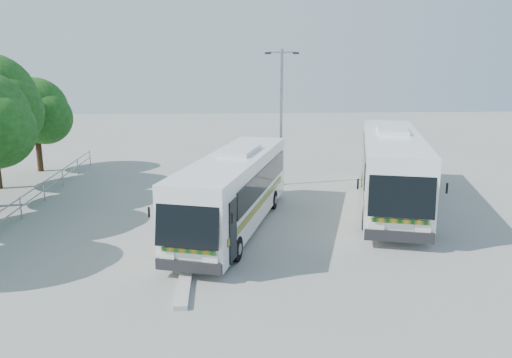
{
  "coord_description": "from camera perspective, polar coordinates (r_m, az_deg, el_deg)",
  "views": [
    {
      "loc": [
        -1.06,
        -18.82,
        6.76
      ],
      "look_at": [
        0.36,
        1.96,
        1.9
      ],
      "focal_mm": 35.0,
      "sensor_mm": 36.0,
      "label": 1
    }
  ],
  "objects": [
    {
      "name": "ground",
      "position": [
        20.03,
        -0.66,
        -6.6
      ],
      "size": [
        100.0,
        100.0,
        0.0
      ],
      "primitive_type": "plane",
      "color": "gray",
      "rests_on": "ground"
    },
    {
      "name": "railing",
      "position": [
        25.24,
        -24.55,
        -1.89
      ],
      "size": [
        0.06,
        22.0,
        1.0
      ],
      "color": "gray",
      "rests_on": "ground"
    },
    {
      "name": "coach_adjacent",
      "position": [
        24.68,
        15.2,
        1.3
      ],
      "size": [
        5.72,
        12.7,
        3.47
      ],
      "rotation": [
        0.0,
        0.0,
        -0.27
      ],
      "color": "white",
      "rests_on": "ground"
    },
    {
      "name": "tree_far_e",
      "position": [
        34.26,
        -23.84,
        7.21
      ],
      "size": [
        4.54,
        4.28,
        5.92
      ],
      "color": "#382314",
      "rests_on": "ground"
    },
    {
      "name": "coach_main",
      "position": [
        20.62,
        -2.5,
        -1.15
      ],
      "size": [
        5.32,
        11.19,
        3.06
      ],
      "rotation": [
        0.0,
        0.0,
        -0.3
      ],
      "color": "silver",
      "rests_on": "ground"
    },
    {
      "name": "kerb_divider",
      "position": [
        21.9,
        -7.0,
        -4.75
      ],
      "size": [
        0.4,
        16.0,
        0.15
      ],
      "primitive_type": "cube",
      "color": "#B2B2AD",
      "rests_on": "ground"
    },
    {
      "name": "lamppost",
      "position": [
        27.77,
        2.91,
        7.7
      ],
      "size": [
        1.84,
        0.31,
        7.51
      ],
      "rotation": [
        0.0,
        0.0,
        -0.08
      ],
      "color": "gray",
      "rests_on": "ground"
    }
  ]
}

